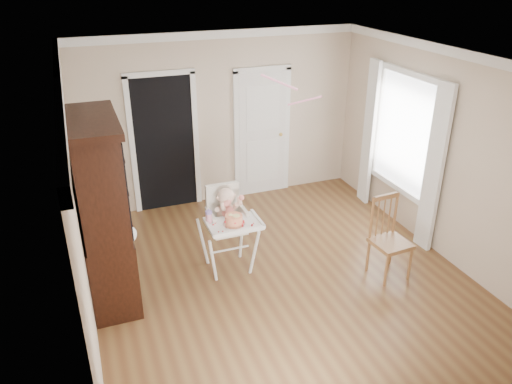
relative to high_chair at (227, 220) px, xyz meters
name	(u,v)px	position (x,y,z in m)	size (l,w,h in m)	color
floor	(281,278)	(0.55, -0.44, -0.71)	(5.00, 5.00, 0.00)	brown
ceiling	(286,60)	(0.55, -0.44, 1.99)	(5.00, 5.00, 0.00)	white
wall_back	(220,119)	(0.55, 2.06, 0.64)	(4.50, 4.50, 0.00)	beige
wall_left	(77,212)	(-1.70, -0.44, 0.64)	(5.00, 5.00, 0.00)	beige
wall_right	(444,155)	(2.80, -0.44, 0.64)	(5.00, 5.00, 0.00)	beige
crown_molding	(286,66)	(0.55, -0.44, 1.93)	(4.50, 5.00, 0.12)	white
doorway	(164,141)	(-0.35, 2.05, 0.40)	(1.06, 0.05, 2.22)	black
closet_door	(262,135)	(1.25, 2.04, 0.32)	(0.96, 0.09, 2.13)	white
window_right	(401,141)	(2.73, 0.36, 0.58)	(0.13, 1.84, 2.30)	white
high_chair	(227,220)	(0.00, 0.00, 0.00)	(0.67, 0.81, 1.15)	white
baby	(227,208)	(0.00, 0.03, 0.16)	(0.33, 0.25, 0.50)	beige
cake	(234,220)	(0.00, -0.29, 0.15)	(0.27, 0.27, 0.12)	silver
sippy_cup	(209,216)	(-0.27, -0.14, 0.17)	(0.08, 0.08, 0.19)	pink
china_cabinet	(104,212)	(-1.44, -0.02, 0.38)	(0.58, 1.29, 2.18)	black
dining_chair	(389,240)	(1.84, -0.80, -0.22)	(0.46, 0.46, 1.04)	brown
streamer	(279,82)	(0.78, 0.27, 1.60)	(0.03, 0.50, 0.02)	pink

